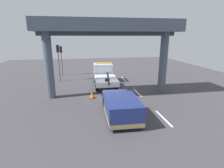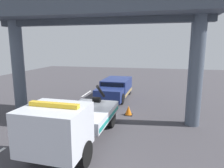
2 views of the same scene
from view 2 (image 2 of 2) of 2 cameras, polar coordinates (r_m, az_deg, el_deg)
The scene contains 7 objects.
ground_plane at distance 13.02m, azimuth -3.76°, elevation -9.58°, with size 60.00×40.00×0.10m, color #423F44.
lane_stripe_west at distance 19.37m, azimuth -7.23°, elevation -2.69°, with size 2.60×0.16×0.01m, color silver.
lane_stripe_mid at distance 14.10m, azimuth -15.59°, elevation -8.13°, with size 2.60×0.16×0.01m, color silver.
tow_truck_white at distance 9.08m, azimuth -11.26°, elevation -10.53°, with size 7.29×2.60×2.46m.
towed_van_green at distance 17.61m, azimuth 0.95°, elevation -1.36°, with size 5.26×2.36×1.58m.
overpass_structure at distance 12.33m, azimuth -4.14°, elevation 18.50°, with size 3.60×13.19×7.16m.
traffic_cone_orange at distance 13.32m, azimuth 4.70°, elevation -7.57°, with size 0.51×0.51×0.61m.
Camera 2 is at (11.71, 3.49, 4.45)m, focal length 32.13 mm.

